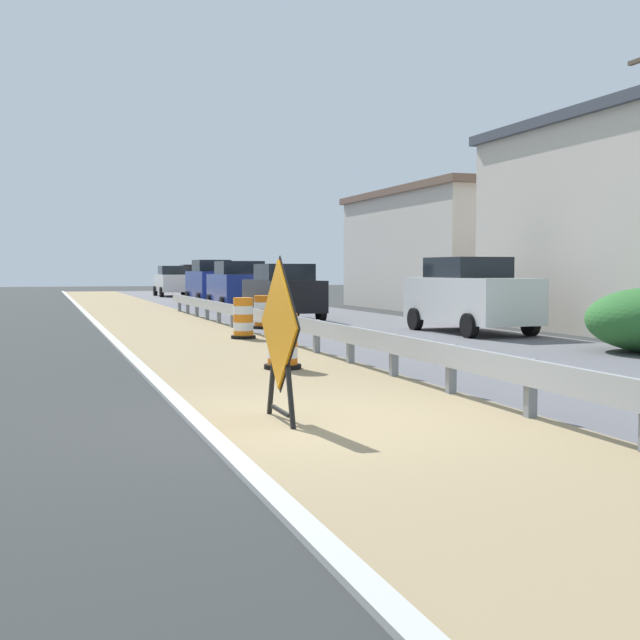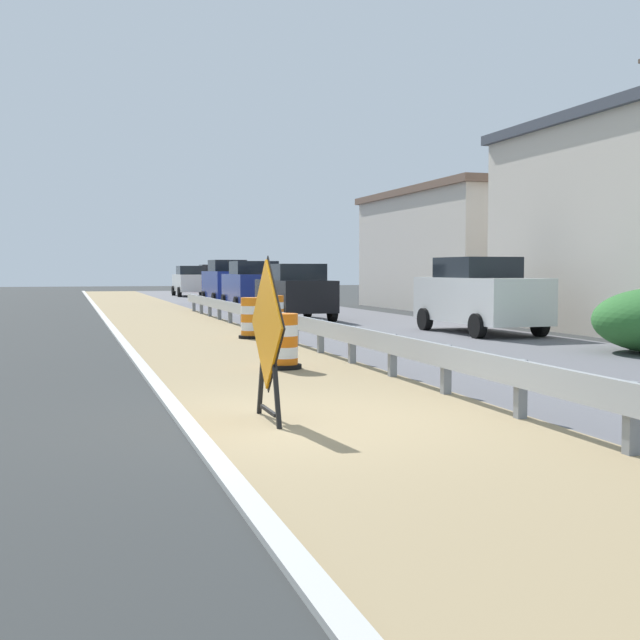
{
  "view_description": "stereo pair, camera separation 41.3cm",
  "coord_description": "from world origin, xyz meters",
  "views": [
    {
      "loc": [
        -2.97,
        -9.27,
        1.76
      ],
      "look_at": [
        1.66,
        4.77,
        0.88
      ],
      "focal_mm": 47.7,
      "sensor_mm": 36.0,
      "label": 1
    },
    {
      "loc": [
        -2.58,
        -9.39,
        1.76
      ],
      "look_at": [
        1.66,
        4.77,
        0.88
      ],
      "focal_mm": 47.7,
      "sensor_mm": 36.0,
      "label": 2
    }
  ],
  "objects": [
    {
      "name": "warning_sign_diamond",
      "position": [
        -0.36,
        0.14,
        1.04
      ],
      "size": [
        0.06,
        1.59,
        1.93
      ],
      "rotation": [
        0.0,
        0.0,
        3.14
      ],
      "color": "black",
      "rests_on": "ground"
    },
    {
      "name": "car_trailing_far_lane",
      "position": [
        5.06,
        19.21,
        0.98
      ],
      "size": [
        2.05,
        4.7,
        1.94
      ],
      "rotation": [
        0.0,
        0.0,
        1.57
      ],
      "color": "black",
      "rests_on": "ground"
    },
    {
      "name": "ground_plane",
      "position": [
        0.0,
        0.0,
        0.0
      ],
      "size": [
        160.0,
        160.0,
        0.0
      ],
      "primitive_type": "plane",
      "color": "#2B2D2D"
    },
    {
      "name": "roadside_shop_far",
      "position": [
        15.13,
        24.45,
        2.62
      ],
      "size": [
        7.95,
        12.1,
        5.22
      ],
      "color": "beige",
      "rests_on": "ground"
    },
    {
      "name": "traffic_barrel_mid",
      "position": [
        3.33,
        15.12,
        0.44
      ],
      "size": [
        0.73,
        0.73,
        0.98
      ],
      "color": "orange",
      "rests_on": "ground"
    },
    {
      "name": "median_dirt_strip",
      "position": [
        0.75,
        0.0,
        0.0
      ],
      "size": [
        3.91,
        120.0,
        0.01
      ],
      "primitive_type": "cube",
      "color": "#8E7A56",
      "rests_on": "ground"
    },
    {
      "name": "curb_near_edge",
      "position": [
        -1.3,
        0.0,
        0.0
      ],
      "size": [
        0.2,
        120.0,
        0.11
      ],
      "primitive_type": "cube",
      "color": "#ADADA8",
      "rests_on": "ground"
    },
    {
      "name": "car_lead_far_lane",
      "position": [
        5.1,
        32.52,
        1.1
      ],
      "size": [
        2.08,
        4.16,
        2.21
      ],
      "rotation": [
        0.0,
        0.0,
        1.6
      ],
      "color": "navy",
      "rests_on": "ground"
    },
    {
      "name": "car_mid_far_lane",
      "position": [
        8.3,
        11.68,
        1.05
      ],
      "size": [
        2.17,
        4.72,
        2.09
      ],
      "rotation": [
        0.0,
        0.0,
        -1.54
      ],
      "color": "silver",
      "rests_on": "ground"
    },
    {
      "name": "car_distant_b",
      "position": [
        5.16,
        26.59,
        1.05
      ],
      "size": [
        2.21,
        4.63,
        2.1
      ],
      "rotation": [
        0.0,
        0.0,
        1.56
      ],
      "color": "navy",
      "rests_on": "ground"
    },
    {
      "name": "car_trailing_near_lane",
      "position": [
        8.0,
        54.51,
        1.05
      ],
      "size": [
        2.16,
        4.79,
        2.1
      ],
      "rotation": [
        0.0,
        0.0,
        -1.6
      ],
      "color": "maroon",
      "rests_on": "ground"
    },
    {
      "name": "traffic_barrel_nearest",
      "position": [
        1.08,
        5.13,
        0.44
      ],
      "size": [
        0.66,
        0.66,
        0.98
      ],
      "color": "orange",
      "rests_on": "ground"
    },
    {
      "name": "car_lead_near_lane",
      "position": [
        5.22,
        46.11,
        0.99
      ],
      "size": [
        2.06,
        4.58,
        1.97
      ],
      "rotation": [
        0.0,
        0.0,
        1.57
      ],
      "color": "silver",
      "rests_on": "ground"
    },
    {
      "name": "guardrail_median",
      "position": [
        2.47,
        3.55,
        0.52
      ],
      "size": [
        0.18,
        47.18,
        0.71
      ],
      "color": "#999EA3",
      "rests_on": "ground"
    },
    {
      "name": "traffic_barrel_close",
      "position": [
        1.91,
        11.73,
        0.47
      ],
      "size": [
        0.63,
        0.63,
        1.04
      ],
      "color": "orange",
      "rests_on": "ground"
    },
    {
      "name": "car_distant_a",
      "position": [
        8.03,
        39.71,
        0.98
      ],
      "size": [
        2.05,
        4.53,
        1.96
      ],
      "rotation": [
        0.0,
        0.0,
        -1.58
      ],
      "color": "maroon",
      "rests_on": "ground"
    }
  ]
}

